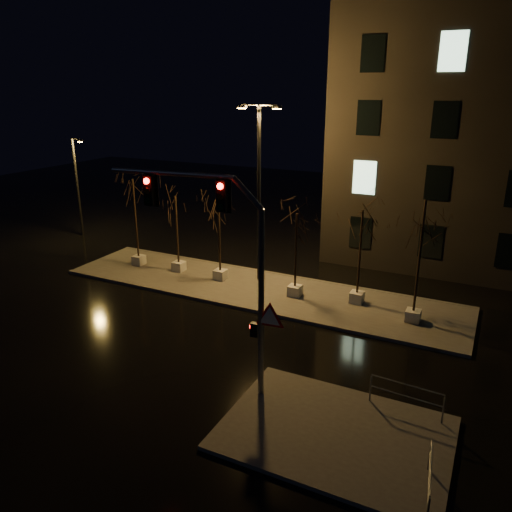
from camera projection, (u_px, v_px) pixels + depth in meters
The scene contains 14 objects.
ground at pixel (195, 338), 21.85m from camera, with size 90.00×90.00×0.00m, color black.
median at pixel (256, 289), 26.92m from camera, with size 22.00×5.00×0.15m, color #4E4B46.
sidewalk_corner at pixel (335, 433), 15.70m from camera, with size 7.00×5.00×0.15m, color #4E4B46.
tree_0 at pixel (134, 199), 29.15m from camera, with size 1.80×1.80×5.37m.
tree_1 at pixel (176, 213), 28.30m from camera, with size 1.80×1.80×4.56m.
tree_2 at pixel (219, 223), 27.06m from camera, with size 1.80×1.80×4.28m.
tree_3 at pixel (296, 232), 24.80m from camera, with size 1.80×1.80×4.49m.
tree_4 at pixel (361, 232), 23.89m from camera, with size 1.80×1.80×4.86m.
tree_5 at pixel (423, 228), 21.63m from camera, with size 1.80×1.80×5.86m.
traffic_signal_mast at pixel (226, 254), 16.44m from camera, with size 6.26×0.76×7.67m.
streetlight_main at pixel (259, 183), 26.34m from camera, with size 2.37×0.51×9.46m.
streetlight_far at pixel (78, 183), 35.68m from camera, with size 1.37×0.55×7.07m.
guard_rail_a at pixel (406, 394), 16.41m from camera, with size 2.44×0.22×1.05m.
guard_rail_b at pixel (430, 477), 12.93m from camera, with size 0.31×2.19×1.04m.
Camera 1 is at (11.08, -16.32, 10.41)m, focal length 35.00 mm.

